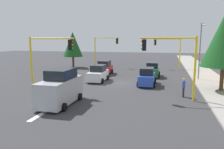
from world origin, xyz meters
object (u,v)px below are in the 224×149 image
object	(u,v)px
delivery_van_silver	(61,88)
car_green	(152,70)
street_lamp_curbside	(201,45)
car_white	(98,74)
traffic_signal_far_right	(105,46)
car_blue	(147,77)
tree_opposite_side	(73,44)
traffic_signal_far_left	(169,47)
traffic_signal_near_right	(48,53)
pedestrian_crossing	(184,87)
traffic_signal_near_left	(172,55)
car_red	(104,68)

from	to	relation	value
delivery_van_silver	car_green	distance (m)	15.96
car_green	street_lamp_curbside	bearing A→B (deg)	73.82
delivery_van_silver	car_white	size ratio (longest dim) A/B	1.24
traffic_signal_far_right	car_blue	xyz separation A→B (m)	(14.48, 8.88, -2.98)
traffic_signal_far_right	tree_opposite_side	bearing A→B (deg)	-69.46
traffic_signal_far_right	delivery_van_silver	xyz separation A→B (m)	(23.42, 2.90, -2.59)
car_green	car_blue	bearing A→B (deg)	-2.53
street_lamp_curbside	car_white	xyz separation A→B (m)	(3.11, -11.96, -3.45)
street_lamp_curbside	car_green	size ratio (longest dim) A/B	1.90
traffic_signal_far_left	car_green	xyz separation A→B (m)	(8.73, -2.15, -2.83)
traffic_signal_near_right	car_white	world-z (taller)	traffic_signal_near_right
street_lamp_curbside	car_green	bearing A→B (deg)	-106.18
traffic_signal_far_left	pedestrian_crossing	size ratio (longest dim) A/B	3.08
pedestrian_crossing	traffic_signal_far_left	bearing A→B (deg)	-176.47
delivery_van_silver	traffic_signal_near_left	bearing A→B (deg)	112.14
street_lamp_curbside	car_blue	bearing A→B (deg)	-55.66
traffic_signal_near_left	car_green	distance (m)	11.84
street_lamp_curbside	car_blue	size ratio (longest dim) A/B	1.76
traffic_signal_near_left	street_lamp_curbside	world-z (taller)	street_lamp_curbside
street_lamp_curbside	car_white	bearing A→B (deg)	-75.45
delivery_van_silver	car_blue	xyz separation A→B (m)	(-8.94, 5.98, -0.39)
delivery_van_silver	car_white	distance (m)	9.93
traffic_signal_near_left	delivery_van_silver	size ratio (longest dim) A/B	1.11
traffic_signal_near_left	car_red	world-z (taller)	traffic_signal_near_left
traffic_signal_near_right	car_red	world-z (taller)	traffic_signal_near_right
traffic_signal_near_right	street_lamp_curbside	bearing A→B (deg)	122.94
tree_opposite_side	car_green	size ratio (longest dim) A/B	1.72
traffic_signal_far_left	traffic_signal_near_left	distance (m)	20.00
car_green	car_blue	world-z (taller)	same
traffic_signal_far_right	car_red	bearing A→B (deg)	14.86
car_white	delivery_van_silver	bearing A→B (deg)	-0.00
car_blue	traffic_signal_near_left	bearing A→B (deg)	23.68
traffic_signal_far_left	delivery_van_silver	size ratio (longest dim) A/B	1.09
traffic_signal_far_left	car_white	world-z (taller)	traffic_signal_far_left
street_lamp_curbside	car_green	distance (m)	6.89
traffic_signal_far_left	car_green	world-z (taller)	traffic_signal_far_left
delivery_van_silver	car_blue	world-z (taller)	delivery_van_silver
traffic_signal_far_left	car_blue	distance (m)	14.95
traffic_signal_far_left	delivery_van_silver	world-z (taller)	traffic_signal_far_left
delivery_van_silver	car_green	xyz separation A→B (m)	(-14.69, 6.23, -0.39)
traffic_signal_near_right	delivery_van_silver	world-z (taller)	traffic_signal_near_right
car_green	traffic_signal_near_left	bearing A→B (deg)	10.89
tree_opposite_side	traffic_signal_near_left	bearing A→B (deg)	42.75
traffic_signal_near_left	car_white	size ratio (longest dim) A/B	1.37
traffic_signal_near_right	car_white	bearing A→B (deg)	156.17
traffic_signal_far_right	car_white	bearing A→B (deg)	12.13
traffic_signal_far_left	pedestrian_crossing	xyz separation A→B (m)	(18.86, 1.16, -2.81)
traffic_signal_far_left	street_lamp_curbside	bearing A→B (deg)	18.98
traffic_signal_far_right	car_green	bearing A→B (deg)	46.31
traffic_signal_far_left	car_red	xyz separation A→B (m)	(8.21, -9.11, -2.83)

